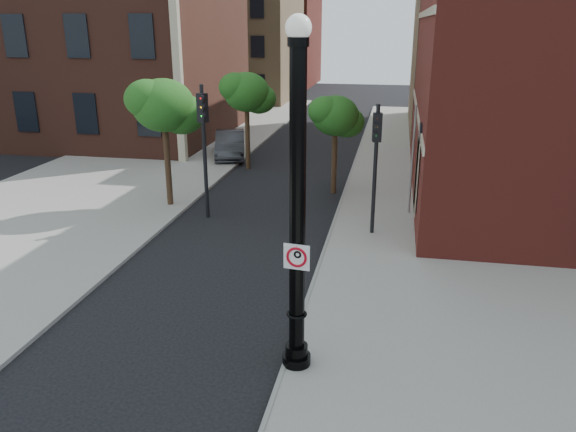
% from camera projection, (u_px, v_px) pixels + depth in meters
% --- Properties ---
extents(ground, '(120.00, 120.00, 0.00)m').
position_uv_depth(ground, '(204.00, 345.00, 13.14)').
color(ground, black).
rests_on(ground, ground).
extents(sidewalk_right, '(8.00, 60.00, 0.12)m').
position_uv_depth(sidewalk_right, '(441.00, 220.00, 21.32)').
color(sidewalk_right, gray).
rests_on(sidewalk_right, ground).
extents(sidewalk_left, '(10.00, 50.00, 0.12)m').
position_uv_depth(sidewalk_left, '(156.00, 156.00, 31.44)').
color(sidewalk_left, gray).
rests_on(sidewalk_left, ground).
extents(curb_edge, '(0.10, 60.00, 0.14)m').
position_uv_depth(curb_edge, '(337.00, 213.00, 22.03)').
color(curb_edge, gray).
rests_on(curb_edge, ground).
extents(bg_building_tan_a, '(12.00, 12.00, 12.00)m').
position_uv_depth(bg_building_tan_a, '(232.00, 35.00, 54.17)').
color(bg_building_tan_a, '#957951').
rests_on(bg_building_tan_a, ground).
extents(bg_building_red, '(12.00, 12.00, 10.00)m').
position_uv_depth(bg_building_red, '(265.00, 42.00, 67.49)').
color(bg_building_red, maroon).
rests_on(bg_building_red, ground).
extents(lamppost, '(0.62, 0.62, 7.32)m').
position_uv_depth(lamppost, '(297.00, 223.00, 11.18)').
color(lamppost, black).
rests_on(lamppost, ground).
extents(no_parking_sign, '(0.54, 0.10, 0.54)m').
position_uv_depth(no_parking_sign, '(297.00, 257.00, 11.22)').
color(no_parking_sign, white).
rests_on(no_parking_sign, ground).
extents(parked_car, '(2.68, 4.73, 1.48)m').
position_uv_depth(parked_car, '(230.00, 144.00, 31.24)').
color(parked_car, '#2F2F34').
rests_on(parked_car, ground).
extents(traffic_signal_left, '(0.40, 0.45, 5.06)m').
position_uv_depth(traffic_signal_left, '(204.00, 130.00, 20.69)').
color(traffic_signal_left, black).
rests_on(traffic_signal_left, ground).
extents(traffic_signal_right, '(0.33, 0.40, 4.63)m').
position_uv_depth(traffic_signal_right, '(376.00, 149.00, 18.89)').
color(traffic_signal_right, black).
rests_on(traffic_signal_right, ground).
extents(utility_pole, '(0.09, 0.09, 4.31)m').
position_uv_depth(utility_pole, '(412.00, 162.00, 21.29)').
color(utility_pole, '#999999').
rests_on(utility_pole, ground).
extents(street_tree_a, '(2.86, 2.59, 5.16)m').
position_uv_depth(street_tree_a, '(165.00, 107.00, 21.76)').
color(street_tree_a, black).
rests_on(street_tree_a, ground).
extents(street_tree_b, '(2.70, 2.44, 4.87)m').
position_uv_depth(street_tree_b, '(247.00, 93.00, 27.88)').
color(street_tree_b, black).
rests_on(street_tree_b, ground).
extents(street_tree_c, '(2.37, 2.14, 4.27)m').
position_uv_depth(street_tree_c, '(336.00, 117.00, 23.88)').
color(street_tree_c, black).
rests_on(street_tree_c, ground).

